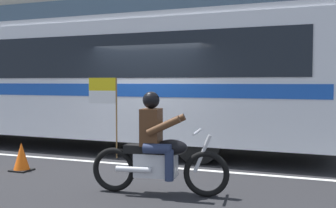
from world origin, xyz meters
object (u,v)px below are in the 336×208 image
(transit_bus, at_px, (89,75))
(traffic_cone, at_px, (22,158))
(motorcycle_with_rider, at_px, (157,151))
(fire_hydrant, at_px, (178,121))

(transit_bus, relative_size, traffic_cone, 22.45)
(transit_bus, bearing_deg, motorcycle_with_rider, -46.56)
(motorcycle_with_rider, distance_m, fire_hydrant, 6.63)
(transit_bus, distance_m, fire_hydrant, 3.33)
(fire_hydrant, height_order, traffic_cone, fire_hydrant)
(transit_bus, relative_size, motorcycle_with_rider, 5.67)
(motorcycle_with_rider, bearing_deg, transit_bus, 133.44)
(traffic_cone, bearing_deg, motorcycle_with_rider, -10.98)
(traffic_cone, bearing_deg, fire_hydrant, 79.06)
(fire_hydrant, bearing_deg, motorcycle_with_rider, -72.66)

